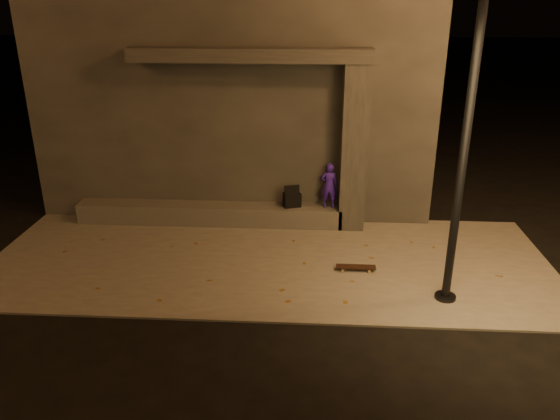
# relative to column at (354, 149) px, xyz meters

# --- Properties ---
(ground) EXTENTS (120.00, 120.00, 0.00)m
(ground) POSITION_rel_column_xyz_m (-1.70, -3.75, -1.84)
(ground) COLOR black
(ground) RESTS_ON ground
(sidewalk) EXTENTS (11.00, 4.40, 0.04)m
(sidewalk) POSITION_rel_column_xyz_m (-1.70, -1.75, -1.82)
(sidewalk) COLOR #67625B
(sidewalk) RESTS_ON ground
(building) EXTENTS (9.00, 5.10, 5.22)m
(building) POSITION_rel_column_xyz_m (-2.70, 2.74, 0.77)
(building) COLOR #33312E
(building) RESTS_ON ground
(ledge) EXTENTS (6.00, 0.55, 0.45)m
(ledge) POSITION_rel_column_xyz_m (-3.20, 0.00, -1.58)
(ledge) COLOR #55524D
(ledge) RESTS_ON sidewalk
(column) EXTENTS (0.55, 0.55, 3.60)m
(column) POSITION_rel_column_xyz_m (0.00, 0.00, 0.00)
(column) COLOR #33312E
(column) RESTS_ON sidewalk
(canopy) EXTENTS (5.00, 0.70, 0.28)m
(canopy) POSITION_rel_column_xyz_m (-2.20, 0.05, 1.94)
(canopy) COLOR #33312E
(canopy) RESTS_ON column
(skateboarder) EXTENTS (0.40, 0.29, 1.03)m
(skateboarder) POSITION_rel_column_xyz_m (-0.50, 0.00, -0.84)
(skateboarder) COLOR #3B1BB1
(skateboarder) RESTS_ON ledge
(backpack) EXTENTS (0.43, 0.35, 0.53)m
(backpack) POSITION_rel_column_xyz_m (-1.32, 0.00, -1.17)
(backpack) COLOR black
(backpack) RESTS_ON ledge
(skateboard) EXTENTS (0.75, 0.20, 0.08)m
(skateboard) POSITION_rel_column_xyz_m (-0.01, -2.11, -1.73)
(skateboard) COLOR black
(skateboard) RESTS_ON sidewalk
(street_lamp_0) EXTENTS (0.36, 0.36, 6.76)m
(street_lamp_0) POSITION_rel_column_xyz_m (1.47, -3.04, 2.01)
(street_lamp_0) COLOR black
(street_lamp_0) RESTS_ON ground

